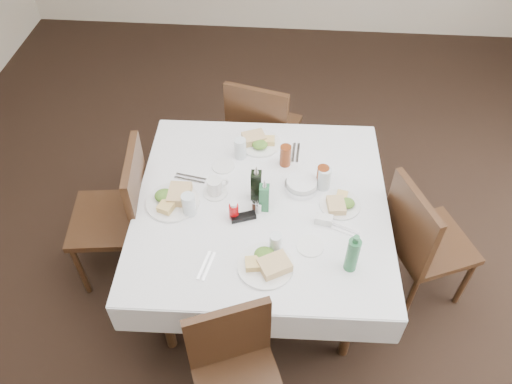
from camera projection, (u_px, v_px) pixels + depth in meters
ground_plane at (279, 287)px, 3.39m from camera, size 7.00×7.00×0.00m
room_shell at (292, 69)px, 2.14m from camera, size 6.04×7.04×2.80m
dining_table at (262, 210)px, 2.95m from camera, size 1.50×1.50×0.76m
chair_north at (261, 128)px, 3.68m from camera, size 0.56×0.56×0.97m
chair_south at (235, 369)px, 2.47m from camera, size 0.55×0.55×0.90m
chair_east at (420, 238)px, 2.98m from camera, size 0.60×0.60×0.96m
chair_west at (123, 210)px, 3.10m from camera, size 0.53×0.53×1.01m
meal_north at (259, 142)px, 3.23m from camera, size 0.27×0.27×0.06m
meal_south at (267, 263)px, 2.57m from camera, size 0.30×0.30×0.06m
meal_east at (340, 204)px, 2.86m from camera, size 0.24×0.24×0.05m
meal_west at (173, 199)px, 2.88m from camera, size 0.31×0.31×0.07m
side_plate_a at (223, 166)px, 3.09m from camera, size 0.14×0.14×0.01m
side_plate_b at (310, 246)px, 2.67m from camera, size 0.15×0.15×0.01m
water_n at (240, 148)px, 3.11m from camera, size 0.07×0.07×0.14m
water_s at (276, 243)px, 2.62m from camera, size 0.06×0.06×0.12m
water_e at (324, 178)px, 2.93m from camera, size 0.08×0.08×0.15m
water_w at (189, 205)px, 2.79m from camera, size 0.08×0.08×0.14m
iced_tea_a at (285, 156)px, 3.06m from camera, size 0.07×0.07×0.14m
iced_tea_b at (322, 177)px, 2.93m from camera, size 0.07×0.07×0.15m
bread_basket at (301, 185)px, 2.95m from camera, size 0.20×0.20×0.07m
oil_cruet_dark at (256, 184)px, 2.84m from camera, size 0.06×0.06×0.25m
oil_cruet_green at (264, 197)px, 2.79m from camera, size 0.05×0.05×0.23m
ketchup_bottle at (234, 211)px, 2.78m from camera, size 0.05×0.05×0.12m
salt_shaker at (258, 207)px, 2.81m from camera, size 0.03×0.03×0.08m
pepper_shaker at (255, 205)px, 2.83m from camera, size 0.03×0.03×0.07m
coffee_mug at (215, 187)px, 2.91m from camera, size 0.15×0.15×0.11m
sunglasses at (243, 217)px, 2.80m from camera, size 0.15×0.09×0.03m
green_bottle at (353, 254)px, 2.50m from camera, size 0.07×0.07×0.25m
sugar_caddy at (324, 219)px, 2.77m from camera, size 0.10×0.07×0.05m
cutlery_n at (296, 153)px, 3.18m from camera, size 0.05×0.18×0.01m
cutlery_s at (206, 266)px, 2.58m from camera, size 0.08×0.19×0.01m
cutlery_e at (343, 229)px, 2.75m from camera, size 0.18×0.11×0.01m
cutlery_w at (190, 179)px, 3.02m from camera, size 0.20×0.08×0.01m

